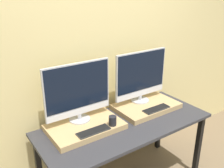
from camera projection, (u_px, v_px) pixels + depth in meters
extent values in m
cube|color=#DBC684|center=(101.00, 60.00, 2.56)|extent=(8.00, 0.04, 2.60)
cube|color=#2D2D33|center=(125.00, 124.00, 2.42)|extent=(1.70, 0.73, 0.03)
cube|color=black|center=(198.00, 146.00, 2.75)|extent=(0.05, 0.05, 0.74)
cube|color=black|center=(159.00, 122.00, 3.21)|extent=(0.05, 0.05, 0.74)
cube|color=tan|center=(85.00, 127.00, 2.30)|extent=(0.67, 0.43, 0.05)
cylinder|color=#B2B2B7|center=(80.00, 119.00, 2.37)|extent=(0.20, 0.20, 0.01)
cylinder|color=#B2B2B7|center=(79.00, 116.00, 2.36)|extent=(0.04, 0.04, 0.05)
cube|color=#B2B2B7|center=(78.00, 89.00, 2.26)|extent=(0.65, 0.02, 0.50)
cube|color=black|center=(79.00, 87.00, 2.24)|extent=(0.63, 0.00, 0.41)
cube|color=silver|center=(80.00, 111.00, 2.33)|extent=(0.64, 0.00, 0.06)
cube|color=#2D2D2D|center=(94.00, 131.00, 2.17)|extent=(0.30, 0.10, 0.01)
cube|color=black|center=(94.00, 130.00, 2.17)|extent=(0.29, 0.09, 0.00)
cylinder|color=black|center=(113.00, 121.00, 2.26)|extent=(0.07, 0.07, 0.09)
cube|color=tan|center=(146.00, 106.00, 2.70)|extent=(0.67, 0.43, 0.05)
cylinder|color=#B2B2B7|center=(140.00, 100.00, 2.77)|extent=(0.20, 0.20, 0.01)
cylinder|color=#B2B2B7|center=(140.00, 97.00, 2.75)|extent=(0.04, 0.04, 0.05)
cube|color=#B2B2B7|center=(141.00, 74.00, 2.65)|extent=(0.65, 0.02, 0.50)
cube|color=black|center=(142.00, 72.00, 2.63)|extent=(0.63, 0.00, 0.41)
cube|color=silver|center=(141.00, 93.00, 2.72)|extent=(0.64, 0.00, 0.06)
cube|color=#2D2D2D|center=(156.00, 109.00, 2.56)|extent=(0.30, 0.10, 0.01)
cube|color=black|center=(156.00, 108.00, 2.56)|extent=(0.29, 0.09, 0.00)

